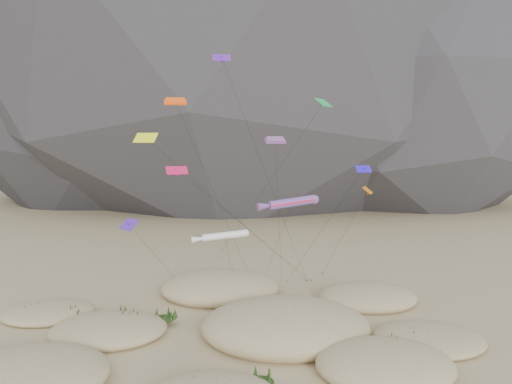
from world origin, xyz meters
TOP-DOWN VIEW (x-y plane):
  - ground at (0.00, 0.00)m, footprint 500.00×500.00m
  - dunes at (-0.42, 4.64)m, footprint 49.28×37.69m
  - dune_grass at (0.23, 3.73)m, footprint 42.43×27.59m
  - kite_stakes at (3.03, 22.77)m, footprint 19.80×5.10m
  - rainbow_tube_kite at (5.01, 8.93)m, footprint 6.98×14.88m
  - white_tube_kite at (-2.39, 7.18)m, footprint 6.08×15.92m
  - orange_parafoil at (-7.60, 15.88)m, footprint 10.57×12.62m
  - multi_parafoil at (3.63, 11.13)m, footprint 3.51×12.88m
  - delta_kites at (-1.06, 10.25)m, footprint 27.78×19.30m

SIDE VIEW (x-z plane):
  - ground at x=0.00m, z-range 0.00..0.00m
  - kite_stakes at x=3.03m, z-range 0.00..0.30m
  - dunes at x=-0.42m, z-range -1.49..3.04m
  - dune_grass at x=0.23m, z-range 0.08..1.63m
  - white_tube_kite at x=-2.39m, z-range 4.41..14.45m
  - rainbow_tube_kite at x=5.01m, z-range 5.92..19.36m
  - delta_kites at x=-1.06m, z-range 3.25..31.68m
  - multi_parafoil at x=3.63m, z-range 9.22..29.02m
  - orange_parafoil at x=-7.60m, z-range 11.42..35.82m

